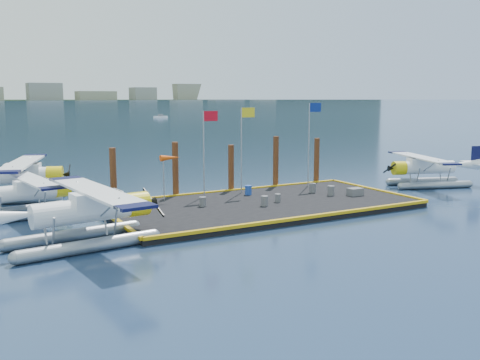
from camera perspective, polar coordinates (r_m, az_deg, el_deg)
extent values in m
plane|color=#172645|center=(35.81, 2.39, -3.03)|extent=(4000.00, 4000.00, 0.00)
cube|color=black|center=(35.77, 2.39, -2.72)|extent=(20.00, 10.00, 0.40)
cone|color=black|center=(1525.07, -15.00, 8.42)|extent=(1100.00, 1100.00, 360.00)
cone|color=#45555C|center=(2358.56, -9.91, 8.69)|extent=(1300.00, 1300.00, 560.00)
cone|color=#45555C|center=(2382.79, -2.20, 8.81)|extent=(1000.00, 1000.00, 420.00)
cylinder|color=gray|center=(29.01, -17.37, -5.65)|extent=(6.83, 1.44, 0.66)
cylinder|color=gray|center=(26.80, -15.74, -6.78)|extent=(6.83, 1.44, 0.66)
cylinder|color=white|center=(27.63, -16.30, -3.17)|extent=(5.20, 1.79, 1.21)
cube|color=white|center=(27.77, -15.05, -2.25)|extent=(2.54, 1.48, 0.99)
cube|color=black|center=(27.84, -14.43, -1.73)|extent=(1.66, 1.32, 0.60)
cylinder|color=yellow|center=(28.66, -10.91, -2.54)|extent=(1.24, 1.39, 1.27)
cube|color=black|center=(29.05, -9.24, -2.34)|extent=(0.35, 2.43, 1.23)
cube|color=white|center=(27.67, -15.10, -1.13)|extent=(2.77, 9.99, 0.13)
cube|color=#0A0C35|center=(32.08, -18.05, 0.10)|extent=(1.75, 1.17, 0.14)
cube|color=#0A0C35|center=(23.38, -11.04, -2.81)|extent=(1.75, 1.17, 0.14)
cylinder|color=gray|center=(36.76, -22.72, -2.97)|extent=(5.78, 1.37, 0.56)
cylinder|color=gray|center=(34.82, -21.88, -3.56)|extent=(5.78, 1.37, 0.56)
cylinder|color=white|center=(35.61, -22.15, -1.25)|extent=(4.42, 1.62, 1.02)
cube|color=white|center=(35.70, -21.31, -0.65)|extent=(2.17, 1.30, 0.84)
cube|color=black|center=(35.74, -20.90, -0.32)|extent=(1.42, 1.15, 0.51)
cylinder|color=yellow|center=(36.28, -18.47, -0.87)|extent=(1.07, 1.20, 1.08)
cube|color=black|center=(36.53, -17.30, -0.75)|extent=(0.35, 2.05, 1.04)
cube|color=white|center=(35.63, -21.36, 0.08)|extent=(2.56, 8.47, 0.11)
cube|color=#0A0C35|center=(39.45, -22.94, 0.80)|extent=(1.50, 1.02, 0.12)
cube|color=#0A0C35|center=(31.84, -19.40, -0.80)|extent=(1.50, 1.02, 0.12)
cylinder|color=gray|center=(42.73, -22.84, -1.32)|extent=(6.61, 2.76, 0.65)
cylinder|color=gray|center=(40.44, -23.56, -1.92)|extent=(6.61, 2.76, 0.65)
cylinder|color=white|center=(41.31, -23.03, 0.40)|extent=(5.19, 2.74, 1.20)
cube|color=white|center=(41.12, -22.17, 0.95)|extent=(2.65, 1.90, 0.98)
cube|color=black|center=(41.02, -21.74, 1.27)|extent=(1.81, 1.57, 0.60)
cylinder|color=yellow|center=(40.77, -19.14, 0.52)|extent=(1.43, 1.54, 1.26)
cube|color=black|center=(40.64, -17.85, 0.56)|extent=(0.83, 2.32, 1.22)
cube|color=white|center=(41.05, -22.22, 1.71)|extent=(4.66, 9.82, 0.13)
cube|color=#0A0C35|center=(45.62, -21.03, 2.44)|extent=(1.86, 1.45, 0.14)
cube|color=#0A0C35|center=(36.52, -23.69, 0.79)|extent=(1.86, 1.45, 0.14)
cylinder|color=gray|center=(46.05, 20.14, -0.51)|extent=(5.89, 2.47, 0.58)
cylinder|color=gray|center=(47.87, 18.86, -0.10)|extent=(5.89, 2.47, 0.58)
cylinder|color=white|center=(46.68, 19.37, 1.28)|extent=(4.62, 2.45, 1.07)
cube|color=white|center=(46.35, 18.76, 1.68)|extent=(2.37, 1.69, 0.87)
cube|color=black|center=(46.19, 18.46, 1.92)|extent=(1.61, 1.40, 0.53)
cylinder|color=yellow|center=(45.49, 16.60, 1.23)|extent=(1.28, 1.38, 1.13)
cube|color=black|center=(45.12, 15.66, 1.21)|extent=(0.74, 2.07, 1.09)
cube|color=white|center=(46.30, 18.79, 2.28)|extent=(4.17, 8.75, 0.12)
cube|color=#0A0C35|center=(42.72, 21.49, 1.61)|extent=(1.66, 1.29, 0.13)
cube|color=#0A0C35|center=(49.97, 16.48, 2.85)|extent=(1.66, 1.29, 0.13)
cube|color=#0A0C35|center=(48.94, 23.98, 2.38)|extent=(1.05, 0.45, 1.65)
cube|color=white|center=(48.95, 23.84, 1.64)|extent=(1.88, 3.41, 0.10)
cylinder|color=#5B5A5F|center=(34.50, -3.99, -2.31)|extent=(0.43, 0.43, 0.61)
cylinder|color=#5B5A5F|center=(35.88, 4.05, -1.92)|extent=(0.39, 0.39, 0.55)
cylinder|color=#5B5A5F|center=(38.68, 9.68, -1.13)|extent=(0.49, 0.49, 0.69)
cylinder|color=#5B5A5F|center=(34.58, 2.63, -2.24)|extent=(0.46, 0.46, 0.65)
cylinder|color=#5B5A5F|center=(39.62, 7.74, -0.84)|extent=(0.49, 0.49, 0.69)
cylinder|color=#1C3E9B|center=(38.37, 0.89, -1.09)|extent=(0.48, 0.48, 0.68)
cube|color=#5B5A5F|center=(39.02, 12.18, -1.24)|extent=(1.06, 0.71, 0.53)
cylinder|color=#97989F|center=(37.43, -3.88, 2.75)|extent=(0.08, 0.08, 6.00)
cube|color=red|center=(37.47, -3.16, 6.83)|extent=(1.10, 0.03, 0.70)
cylinder|color=#97989F|center=(38.77, 0.14, 3.14)|extent=(0.08, 0.08, 6.20)
cube|color=yellow|center=(38.85, 0.86, 7.21)|extent=(1.10, 0.03, 0.70)
cylinder|color=#97989F|center=(41.97, 7.34, 3.72)|extent=(0.08, 0.08, 6.50)
cube|color=navy|center=(42.14, 8.03, 7.68)|extent=(1.10, 0.03, 0.70)
cylinder|color=#97989F|center=(36.47, -8.14, 0.14)|extent=(0.07, 0.07, 3.00)
cone|color=#ED4F0D|center=(36.46, -7.45, 2.37)|extent=(1.40, 0.44, 0.44)
cylinder|color=#3F1E12|center=(37.05, -13.36, 0.28)|extent=(0.44, 0.44, 4.00)
cylinder|color=#3F1E12|center=(38.46, -6.90, 0.92)|extent=(0.44, 0.44, 4.20)
cylinder|color=#3F1E12|center=(40.36, -0.96, 1.08)|extent=(0.44, 0.44, 3.80)
cylinder|color=#3F1E12|center=(42.32, 3.84, 1.77)|extent=(0.44, 0.44, 4.30)
cylinder|color=#3F1E12|center=(44.61, 8.17, 1.88)|extent=(0.44, 0.44, 4.00)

